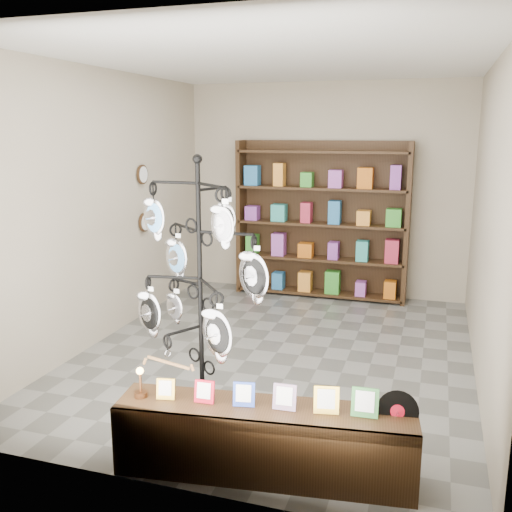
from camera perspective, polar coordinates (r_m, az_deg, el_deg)
The scene contains 6 objects.
ground at distance 6.22m, azimuth 2.08°, elevation -9.61°, with size 5.00×5.00×0.00m, color slate.
room_envelope at distance 5.78m, azimuth 2.22°, elevation 7.65°, with size 5.00×5.00×5.00m.
display_tree at distance 4.26m, azimuth -5.63°, elevation -2.30°, with size 1.17×1.17×2.17m.
front_shelf at distance 4.11m, azimuth 0.82°, elevation -17.96°, with size 2.07×0.67×0.72m.
back_shelving at distance 8.10m, azimuth 6.52°, elevation 3.09°, with size 2.42×0.36×2.20m.
wall_clocks at distance 7.30m, azimuth -11.20°, elevation 5.65°, with size 0.03×0.24×0.84m.
Camera 1 is at (1.54, -5.55, 2.33)m, focal length 40.00 mm.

